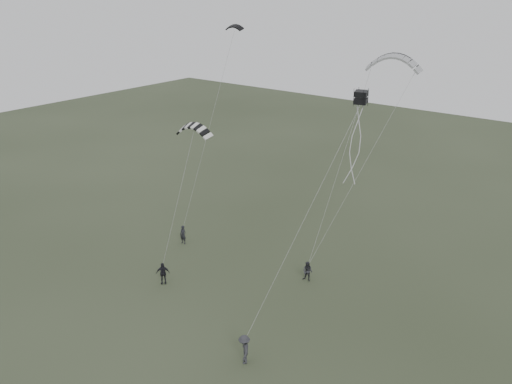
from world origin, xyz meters
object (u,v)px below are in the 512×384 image
Objects in this scene: flyer_right at (308,271)px; kite_striped at (193,126)px; kite_pale_large at (394,56)px; flyer_center at (163,273)px; kite_box at (361,97)px; flyer_left at (183,235)px; kite_dark_small at (234,26)px; flyer_far at (244,349)px.

flyer_right is 0.54× the size of kite_striped.
kite_pale_large reaches higher than kite_striped.
flyer_center is 11.52m from kite_striped.
kite_striped is at bearing 173.65° from kite_box.
kite_box is at bearing 4.97° from kite_striped.
flyer_left is 18.42m from kite_dark_small.
flyer_far is 25.81m from kite_dark_small.
flyer_far is 1.18× the size of kite_dark_small.
kite_pale_large is 5.52× the size of kite_box.
kite_box is at bearing -20.21° from flyer_center.
flyer_center is 1.07× the size of kite_dark_small.
flyer_right is at bearing 150.40° from flyer_far.
flyer_far is at bearing -37.89° from flyer_left.
kite_striped is at bearing -72.74° from kite_dark_small.
flyer_left reaches higher than flyer_right.
kite_box is (16.03, 0.13, 14.20)m from flyer_left.
kite_box is (12.60, 5.71, 14.18)m from flyer_center.
kite_box reaches higher than kite_striped.
flyer_right is 14.85m from kite_box.
kite_dark_small is 2.16× the size of kite_box.
flyer_right is 14.14m from kite_striped.
kite_box is at bearing -21.07° from kite_dark_small.
kite_dark_small is at bearing 102.86° from kite_striped.
kite_box is (3.96, -1.36, 14.24)m from flyer_right.
flyer_right is at bearing -113.57° from kite_pale_large.
kite_pale_large is 16.02m from kite_striped.
kite_pale_large is (1.90, 8.12, 15.59)m from flyer_right.
kite_dark_small is at bearing 70.45° from flyer_left.
flyer_right is 20.90m from kite_dark_small.
flyer_right is at bearing -5.29° from flyer_center.
flyer_left is 21.42m from kite_box.
kite_pale_large reaches higher than kite_box.
kite_box is (2.12, 8.80, 14.09)m from flyer_far.
flyer_far is at bearing -38.02° from kite_striped.
kite_striped reaches higher than flyer_left.
kite_pale_large is at bearing 69.98° from flyer_right.
flyer_left is 0.88× the size of flyer_far.
flyer_left is at bearing 150.07° from kite_striped.
kite_dark_small reaches higher than kite_striped.
flyer_right is 2.14× the size of kite_box.
kite_dark_small is 13.23m from kite_pale_large.
flyer_left is 12.16m from flyer_right.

